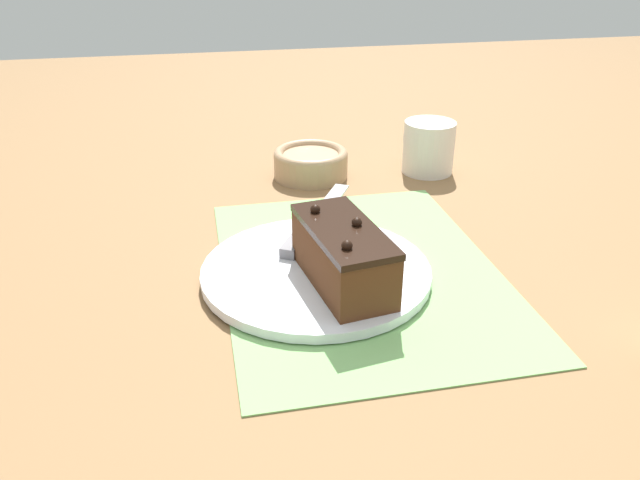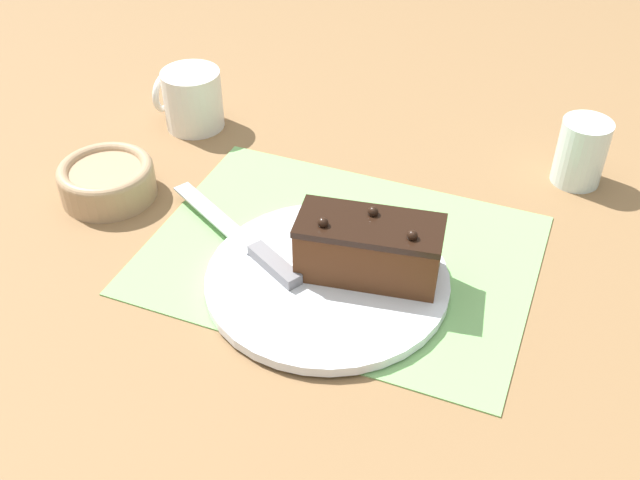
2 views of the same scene
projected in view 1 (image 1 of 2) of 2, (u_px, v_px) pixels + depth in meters
The scene contains 7 objects.
ground_plane at pixel (360, 271), 0.78m from camera, with size 3.00×3.00×0.00m, color olive.
placemat_woven at pixel (360, 270), 0.78m from camera, with size 0.46×0.34×0.00m, color #7AB266.
cake_plate at pixel (316, 271), 0.76m from camera, with size 0.28×0.28×0.01m.
chocolate_cake at pixel (343, 255), 0.71m from camera, with size 0.17×0.10×0.08m.
serving_knife at pixel (308, 228), 0.85m from camera, with size 0.23×0.14×0.01m.
small_bowl at pixel (310, 162), 1.06m from camera, with size 0.13×0.13×0.05m.
coffee_mug at pixel (428, 147), 1.08m from camera, with size 0.10×0.09×0.09m.
Camera 1 is at (-0.65, 0.19, 0.39)m, focal length 35.00 mm.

